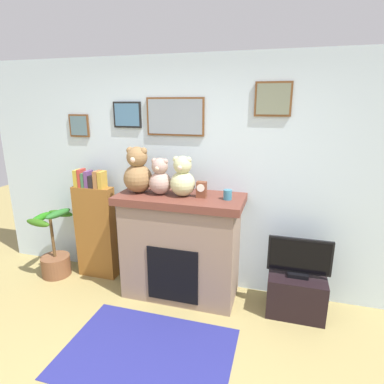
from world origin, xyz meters
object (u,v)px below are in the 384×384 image
(potted_plant, at_px, (54,252))
(teddy_bear_brown, at_px, (138,172))
(teddy_bear_grey, at_px, (182,178))
(bookshelf, at_px, (95,228))
(tv_stand, at_px, (296,294))
(candle_jar, at_px, (228,195))
(mantel_clock, at_px, (201,190))
(television, at_px, (299,258))
(teddy_bear_cream, at_px, (160,178))
(fireplace, at_px, (181,245))

(potted_plant, distance_m, teddy_bear_brown, 1.59)
(teddy_bear_brown, xyz_separation_m, teddy_bear_grey, (0.50, 0.00, -0.03))
(bookshelf, height_order, potted_plant, bookshelf)
(tv_stand, bearing_deg, bookshelf, 177.58)
(candle_jar, relative_size, mantel_clock, 0.61)
(television, height_order, mantel_clock, mantel_clock)
(bookshelf, relative_size, teddy_bear_cream, 3.49)
(teddy_bear_brown, xyz_separation_m, teddy_bear_cream, (0.26, 0.00, -0.05))
(television, bearing_deg, candle_jar, -179.57)
(bookshelf, height_order, candle_jar, bookshelf)
(candle_jar, bearing_deg, teddy_bear_grey, -179.94)
(bookshelf, height_order, tv_stand, bookshelf)
(tv_stand, height_order, mantel_clock, mantel_clock)
(bookshelf, relative_size, teddy_bear_grey, 3.23)
(teddy_bear_brown, distance_m, teddy_bear_grey, 0.50)
(teddy_bear_grey, bearing_deg, candle_jar, 0.06)
(bookshelf, xyz_separation_m, teddy_bear_grey, (1.15, -0.11, 0.72))
(tv_stand, bearing_deg, potted_plant, -178.88)
(mantel_clock, bearing_deg, teddy_bear_cream, 179.91)
(candle_jar, distance_m, teddy_bear_brown, 0.99)
(fireplace, xyz_separation_m, television, (1.24, -0.01, 0.03))
(bookshelf, bearing_deg, tv_stand, -2.42)
(potted_plant, distance_m, mantel_clock, 2.10)
(teddy_bear_brown, bearing_deg, potted_plant, -177.62)
(bookshelf, xyz_separation_m, television, (2.37, -0.10, -0.02))
(potted_plant, bearing_deg, fireplace, 2.34)
(tv_stand, height_order, candle_jar, candle_jar)
(television, distance_m, teddy_bear_cream, 1.63)
(teddy_bear_brown, bearing_deg, mantel_clock, -0.05)
(potted_plant, xyz_separation_m, teddy_bear_grey, (1.67, 0.05, 1.05))
(television, distance_m, mantel_clock, 1.19)
(fireplace, relative_size, tv_stand, 2.37)
(teddy_bear_cream, bearing_deg, mantel_clock, -0.09)
(bookshelf, height_order, television, bookshelf)
(bookshelf, height_order, teddy_bear_cream, teddy_bear_cream)
(mantel_clock, bearing_deg, television, 0.38)
(teddy_bear_brown, bearing_deg, bookshelf, 170.65)
(candle_jar, bearing_deg, tv_stand, 0.54)
(tv_stand, xyz_separation_m, teddy_bear_grey, (-1.22, -0.01, 1.15))
(teddy_bear_cream, bearing_deg, potted_plant, -178.04)
(bookshelf, distance_m, mantel_clock, 1.50)
(mantel_clock, distance_m, teddy_bear_grey, 0.23)
(mantel_clock, distance_m, teddy_bear_cream, 0.46)
(candle_jar, distance_m, teddy_bear_cream, 0.73)
(bookshelf, bearing_deg, teddy_bear_grey, -5.32)
(teddy_bear_brown, bearing_deg, fireplace, 2.22)
(television, xyz_separation_m, mantel_clock, (-1.01, -0.01, 0.63))
(fireplace, xyz_separation_m, candle_jar, (0.51, -0.02, 0.63))
(television, relative_size, candle_jar, 6.11)
(candle_jar, height_order, mantel_clock, mantel_clock)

